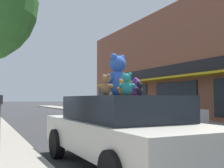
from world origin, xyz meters
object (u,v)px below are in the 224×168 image
(teddy_bear_giant, at_px, (118,76))
(teddy_bear_purple, at_px, (136,87))
(teddy_bear_black, at_px, (140,89))
(parked_car_far_center, at_px, (162,112))
(teddy_bear_brown, at_px, (106,85))
(teddy_bear_red, at_px, (133,91))
(teddy_bear_teal, at_px, (127,84))
(teddy_bear_orange, at_px, (123,87))
(plush_art_car, at_px, (122,129))
(teddy_bear_green, at_px, (115,90))
(teddy_bear_white, at_px, (108,88))

(teddy_bear_giant, bearing_deg, teddy_bear_purple, 169.20)
(teddy_bear_black, height_order, parked_car_far_center, teddy_bear_black)
(teddy_bear_brown, bearing_deg, teddy_bear_red, -76.58)
(teddy_bear_teal, bearing_deg, teddy_bear_orange, -62.33)
(teddy_bear_teal, xyz_separation_m, parked_car_far_center, (5.42, 6.73, -0.85))
(teddy_bear_purple, bearing_deg, plush_art_car, -24.49)
(teddy_bear_black, distance_m, teddy_bear_teal, 0.95)
(teddy_bear_black, bearing_deg, teddy_bear_giant, -46.04)
(teddy_bear_purple, xyz_separation_m, teddy_bear_red, (0.04, 0.18, -0.07))
(parked_car_far_center, bearing_deg, teddy_bear_teal, -128.83)
(teddy_bear_orange, bearing_deg, teddy_bear_green, -71.16)
(teddy_bear_brown, bearing_deg, teddy_bear_orange, -128.68)
(teddy_bear_black, bearing_deg, teddy_bear_orange, 16.46)
(teddy_bear_purple, height_order, teddy_bear_black, teddy_bear_purple)
(teddy_bear_green, bearing_deg, teddy_bear_teal, 37.66)
(teddy_bear_brown, bearing_deg, parked_car_far_center, -68.92)
(plush_art_car, bearing_deg, teddy_bear_black, -14.24)
(teddy_bear_red, bearing_deg, parked_car_far_center, -83.89)
(teddy_bear_red, relative_size, parked_car_far_center, 0.06)
(teddy_bear_green, distance_m, teddy_bear_red, 0.41)
(teddy_bear_brown, xyz_separation_m, teddy_bear_green, (0.70, 1.15, -0.05))
(teddy_bear_red, distance_m, teddy_bear_black, 0.47)
(teddy_bear_green, relative_size, teddy_bear_orange, 0.94)
(plush_art_car, relative_size, teddy_bear_red, 18.79)
(teddy_bear_black, distance_m, teddy_bear_white, 1.06)
(teddy_bear_purple, distance_m, teddy_bear_black, 0.29)
(teddy_bear_brown, bearing_deg, teddy_bear_white, -53.19)
(teddy_bear_giant, distance_m, teddy_bear_purple, 0.53)
(teddy_bear_purple, distance_m, teddy_bear_white, 0.81)
(teddy_bear_giant, height_order, teddy_bear_purple, teddy_bear_giant)
(teddy_bear_brown, height_order, teddy_bear_purple, teddy_bear_purple)
(teddy_bear_orange, distance_m, teddy_bear_white, 1.58)
(teddy_bear_giant, distance_m, teddy_bear_white, 0.90)
(teddy_bear_red, bearing_deg, plush_art_car, 85.42)
(teddy_bear_white, bearing_deg, teddy_bear_teal, 13.75)
(teddy_bear_black, relative_size, teddy_bear_white, 0.75)
(teddy_bear_brown, distance_m, parked_car_far_center, 8.65)
(teddy_bear_white, bearing_deg, teddy_bear_red, 57.40)
(teddy_bear_giant, relative_size, parked_car_far_center, 0.20)
(teddy_bear_giant, xyz_separation_m, teddy_bear_purple, (0.47, 0.10, -0.22))
(teddy_bear_giant, distance_m, parked_car_far_center, 7.88)
(teddy_bear_giant, bearing_deg, teddy_bear_green, -131.90)
(teddy_bear_purple, bearing_deg, teddy_bear_giant, -37.92)
(teddy_bear_teal, height_order, parked_car_far_center, teddy_bear_teal)
(teddy_bear_brown, xyz_separation_m, teddy_bear_purple, (0.99, 0.71, 0.01))
(teddy_bear_brown, height_order, teddy_bear_black, teddy_bear_brown)
(teddy_bear_giant, xyz_separation_m, teddy_bear_red, (0.51, 0.28, -0.28))
(teddy_bear_white, bearing_deg, plush_art_car, 19.78)
(teddy_bear_red, height_order, teddy_bear_black, teddy_bear_black)
(teddy_bear_giant, height_order, teddy_bear_green, teddy_bear_giant)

